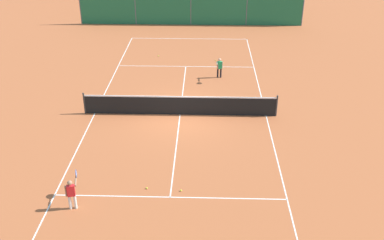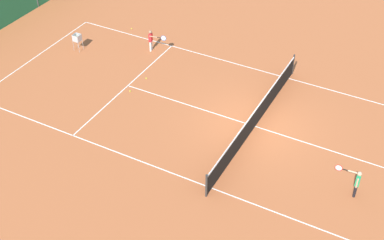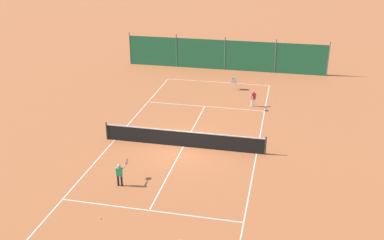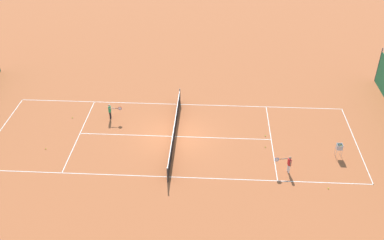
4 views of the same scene
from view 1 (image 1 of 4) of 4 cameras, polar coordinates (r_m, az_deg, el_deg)
ground_plane at (r=21.45m, az=-1.53°, el=0.70°), size 600.00×600.00×0.00m
court_line_markings at (r=21.45m, az=-1.53°, el=0.71°), size 8.25×23.85×0.01m
tennis_net at (r=21.22m, az=-1.54°, el=1.90°), size 9.18×0.08×1.06m
windscreen_fence_far at (r=35.60m, az=-0.15°, el=14.04°), size 17.28×0.08×2.90m
player_far_service at (r=25.42m, az=3.49°, el=6.78°), size 0.39×0.98×1.15m
player_far_baseline at (r=15.69m, az=-15.05°, el=-8.75°), size 0.38×1.00×1.14m
tennis_ball_alley_left at (r=16.46m, az=-5.76°, el=-8.60°), size 0.07×0.07×0.07m
tennis_ball_alley_right at (r=28.23m, az=3.05°, el=7.58°), size 0.07×0.07×0.07m
tennis_ball_by_net_left at (r=29.03m, az=-4.29°, el=8.12°), size 0.07×0.07×0.07m
tennis_ball_near_corner at (r=16.27m, az=-1.41°, el=-8.93°), size 0.07×0.07×0.07m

